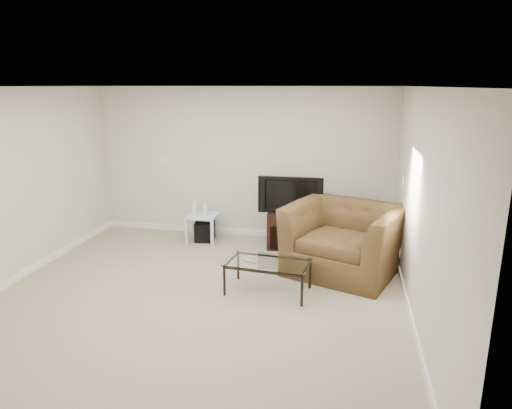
% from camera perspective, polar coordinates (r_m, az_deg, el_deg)
% --- Properties ---
extents(floor, '(5.00, 5.00, 0.00)m').
position_cam_1_polar(floor, '(5.72, -7.46, -11.55)').
color(floor, tan).
rests_on(floor, ground).
extents(ceiling, '(5.00, 5.00, 0.00)m').
position_cam_1_polar(ceiling, '(5.13, -8.41, 14.37)').
color(ceiling, white).
rests_on(ceiling, ground).
extents(wall_back, '(5.00, 0.02, 2.50)m').
position_cam_1_polar(wall_back, '(7.64, -1.76, 5.16)').
color(wall_back, silver).
rests_on(wall_back, ground).
extents(wall_left, '(0.02, 5.00, 2.50)m').
position_cam_1_polar(wall_left, '(6.54, -29.09, 1.67)').
color(wall_left, silver).
rests_on(wall_left, ground).
extents(wall_right, '(0.02, 5.00, 2.50)m').
position_cam_1_polar(wall_right, '(5.06, 19.92, -0.69)').
color(wall_right, silver).
rests_on(wall_right, ground).
extents(plate_back, '(0.12, 0.02, 0.12)m').
position_cam_1_polar(plate_back, '(8.06, -11.56, 5.37)').
color(plate_back, white).
rests_on(plate_back, wall_back).
extents(plate_right_switch, '(0.02, 0.09, 0.13)m').
position_cam_1_polar(plate_right_switch, '(6.60, 17.91, 2.94)').
color(plate_right_switch, white).
rests_on(plate_right_switch, wall_right).
extents(plate_right_outlet, '(0.02, 0.08, 0.12)m').
position_cam_1_polar(plate_right_outlet, '(6.57, 17.53, -5.72)').
color(plate_right_outlet, white).
rests_on(plate_right_outlet, wall_right).
extents(tv_stand, '(0.74, 0.54, 0.59)m').
position_cam_1_polar(tv_stand, '(7.28, 4.34, -3.08)').
color(tv_stand, black).
rests_on(tv_stand, floor).
extents(dvd_player, '(0.38, 0.28, 0.05)m').
position_cam_1_polar(dvd_player, '(7.19, 4.35, -1.67)').
color(dvd_player, black).
rests_on(dvd_player, tv_stand).
extents(television, '(0.93, 0.20, 0.58)m').
position_cam_1_polar(television, '(7.10, 4.42, 1.35)').
color(television, black).
rests_on(television, tv_stand).
extents(side_table, '(0.50, 0.50, 0.45)m').
position_cam_1_polar(side_table, '(7.61, -6.67, -2.90)').
color(side_table, silver).
rests_on(side_table, floor).
extents(subwoofer, '(0.36, 0.36, 0.31)m').
position_cam_1_polar(subwoofer, '(7.64, -6.41, -3.34)').
color(subwoofer, black).
rests_on(subwoofer, floor).
extents(game_console, '(0.06, 0.16, 0.21)m').
position_cam_1_polar(game_console, '(7.53, -7.62, -0.49)').
color(game_console, white).
rests_on(game_console, side_table).
extents(game_case, '(0.07, 0.14, 0.18)m').
position_cam_1_polar(game_case, '(7.49, -6.36, -0.65)').
color(game_case, silver).
rests_on(game_case, side_table).
extents(recliner, '(1.68, 1.38, 1.27)m').
position_cam_1_polar(recliner, '(6.32, 10.97, -2.90)').
color(recliner, '#4C331F').
rests_on(recliner, floor).
extents(coffee_table, '(1.09, 0.69, 0.41)m').
position_cam_1_polar(coffee_table, '(5.75, 1.51, -9.00)').
color(coffee_table, black).
rests_on(coffee_table, floor).
extents(remote, '(0.17, 0.10, 0.02)m').
position_cam_1_polar(remote, '(5.65, -0.78, -7.10)').
color(remote, '#B2B2B7').
rests_on(remote, coffee_table).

